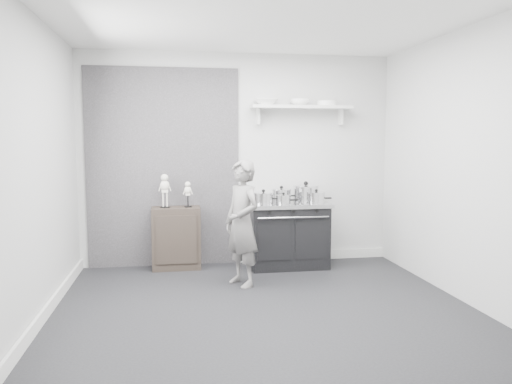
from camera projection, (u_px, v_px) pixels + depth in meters
ground at (263, 307)px, 4.81m from camera, size 4.00×4.00×0.00m
room_shell at (251, 136)px, 4.77m from camera, size 4.02×3.62×2.71m
wall_shelf at (301, 108)px, 6.37m from camera, size 1.30×0.26×0.24m
stove at (288, 234)px, 6.31m from camera, size 1.02×0.64×0.82m
side_cabinet at (176, 238)px, 6.22m from camera, size 0.59×0.35×0.77m
child at (242, 223)px, 5.46m from camera, size 0.53×0.60×1.39m
pot_front_left at (264, 198)px, 6.12m from camera, size 0.33×0.24×0.18m
pot_back_left at (281, 195)px, 6.34m from camera, size 0.34×0.25×0.20m
pot_back_right at (306, 193)px, 6.37m from camera, size 0.41×0.33×0.26m
pot_front_right at (316, 198)px, 6.16m from camera, size 0.31×0.22×0.18m
pot_front_center at (284, 199)px, 6.08m from camera, size 0.26×0.18×0.14m
skeleton_full at (165, 188)px, 6.13m from camera, size 0.13×0.09×0.48m
skeleton_torso at (188, 192)px, 6.18m from camera, size 0.10×0.07×0.36m
bowl_large at (266, 102)px, 6.28m from camera, size 0.30×0.30×0.07m
bowl_small at (300, 102)px, 6.36m from camera, size 0.25×0.25×0.08m
plate_stack at (327, 103)px, 6.41m from camera, size 0.26×0.26×0.06m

